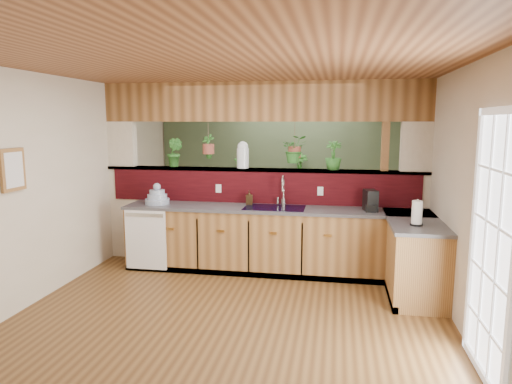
% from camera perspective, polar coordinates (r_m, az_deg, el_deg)
% --- Properties ---
extents(ground, '(4.60, 7.00, 0.01)m').
position_cam_1_polar(ground, '(5.53, -1.78, -12.96)').
color(ground, brown).
rests_on(ground, ground).
extents(ceiling, '(4.60, 7.00, 0.01)m').
position_cam_1_polar(ceiling, '(5.17, -1.93, 14.90)').
color(ceiling, brown).
rests_on(ceiling, ground).
extents(wall_back, '(4.60, 0.02, 2.60)m').
position_cam_1_polar(wall_back, '(8.62, 2.98, 3.79)').
color(wall_back, beige).
rests_on(wall_back, ground).
extents(wall_front, '(4.60, 0.02, 2.60)m').
position_cam_1_polar(wall_front, '(2.01, -23.70, -13.87)').
color(wall_front, beige).
rests_on(wall_front, ground).
extents(wall_left, '(0.02, 7.00, 2.60)m').
position_cam_1_polar(wall_left, '(6.10, -23.52, 1.00)').
color(wall_left, beige).
rests_on(wall_left, ground).
extents(wall_right, '(0.02, 7.00, 2.60)m').
position_cam_1_polar(wall_right, '(5.23, 23.64, -0.19)').
color(wall_right, beige).
rests_on(wall_right, ground).
extents(pass_through_partition, '(4.60, 0.21, 2.60)m').
position_cam_1_polar(pass_through_partition, '(6.51, 0.86, 1.21)').
color(pass_through_partition, beige).
rests_on(pass_through_partition, ground).
extents(pass_through_ledge, '(4.60, 0.21, 0.04)m').
position_cam_1_polar(pass_through_ledge, '(6.50, 0.61, 2.79)').
color(pass_through_ledge, brown).
rests_on(pass_through_ledge, ground).
extents(header_beam, '(4.60, 0.15, 0.55)m').
position_cam_1_polar(header_beam, '(6.47, 0.63, 11.23)').
color(header_beam, brown).
rests_on(header_beam, ground).
extents(sage_backwall, '(4.55, 0.02, 2.55)m').
position_cam_1_polar(sage_backwall, '(8.61, 2.96, 3.78)').
color(sage_backwall, '#485C3F').
rests_on(sage_backwall, ground).
extents(countertop, '(4.14, 1.52, 0.90)m').
position_cam_1_polar(countertop, '(6.11, 7.65, -6.48)').
color(countertop, brown).
rests_on(countertop, ground).
extents(dishwasher, '(0.58, 0.03, 0.82)m').
position_cam_1_polar(dishwasher, '(6.43, -13.63, -5.80)').
color(dishwasher, white).
rests_on(dishwasher, ground).
extents(navy_sink, '(0.82, 0.50, 0.18)m').
position_cam_1_polar(navy_sink, '(6.18, 2.32, -2.68)').
color(navy_sink, black).
rests_on(navy_sink, countertop).
extents(french_door, '(0.06, 1.02, 2.16)m').
position_cam_1_polar(french_door, '(4.04, 27.26, -6.52)').
color(french_door, white).
rests_on(french_door, ground).
extents(framed_print, '(0.04, 0.35, 0.45)m').
position_cam_1_polar(framed_print, '(5.41, -28.10, 2.46)').
color(framed_print, brown).
rests_on(framed_print, wall_left).
extents(faucet, '(0.19, 0.19, 0.43)m').
position_cam_1_polar(faucet, '(6.27, 3.39, 0.33)').
color(faucet, '#B7B7B2').
rests_on(faucet, countertop).
extents(dish_stack, '(0.34, 0.34, 0.30)m').
position_cam_1_polar(dish_stack, '(6.57, -12.24, -0.67)').
color(dish_stack, '#8F9FB9').
rests_on(dish_stack, countertop).
extents(soap_dispenser, '(0.10, 0.11, 0.20)m').
position_cam_1_polar(soap_dispenser, '(6.37, -0.84, -0.69)').
color(soap_dispenser, '#342412').
rests_on(soap_dispenser, countertop).
extents(coffee_maker, '(0.15, 0.25, 0.27)m').
position_cam_1_polar(coffee_maker, '(6.09, 14.12, -1.15)').
color(coffee_maker, black).
rests_on(coffee_maker, countertop).
extents(paper_towel, '(0.14, 0.14, 0.30)m').
position_cam_1_polar(paper_towel, '(5.40, 19.47, -2.54)').
color(paper_towel, black).
rests_on(paper_towel, countertop).
extents(glass_jar, '(0.17, 0.17, 0.38)m').
position_cam_1_polar(glass_jar, '(6.53, -1.66, 4.67)').
color(glass_jar, silver).
rests_on(glass_jar, pass_through_ledge).
extents(ledge_plant_left, '(0.28, 0.24, 0.43)m').
position_cam_1_polar(ledge_plant_left, '(6.81, -10.11, 4.90)').
color(ledge_plant_left, '#286422').
rests_on(ledge_plant_left, pass_through_ledge).
extents(ledge_plant_right, '(0.23, 0.23, 0.40)m').
position_cam_1_polar(ledge_plant_right, '(6.39, 9.65, 4.54)').
color(ledge_plant_right, '#286422').
rests_on(ledge_plant_right, pass_through_ledge).
extents(hanging_plant_a, '(0.22, 0.18, 0.47)m').
position_cam_1_polar(hanging_plant_a, '(6.64, -5.98, 6.66)').
color(hanging_plant_a, brown).
rests_on(hanging_plant_a, header_beam).
extents(hanging_plant_b, '(0.40, 0.36, 0.50)m').
position_cam_1_polar(hanging_plant_b, '(6.41, 4.85, 6.83)').
color(hanging_plant_b, brown).
rests_on(hanging_plant_b, header_beam).
extents(shelving_console, '(1.45, 0.68, 0.94)m').
position_cam_1_polar(shelving_console, '(8.50, 1.84, -1.72)').
color(shelving_console, black).
rests_on(shelving_console, ground).
extents(shelf_plant_a, '(0.28, 0.23, 0.45)m').
position_cam_1_polar(shelf_plant_a, '(8.51, -1.99, 3.01)').
color(shelf_plant_a, '#286422').
rests_on(shelf_plant_a, shelving_console).
extents(shelf_plant_b, '(0.36, 0.36, 0.51)m').
position_cam_1_polar(shelf_plant_b, '(8.34, 5.50, 3.07)').
color(shelf_plant_b, '#286422').
rests_on(shelf_plant_b, shelving_console).
extents(floor_plant, '(0.91, 0.85, 0.81)m').
position_cam_1_polar(floor_plant, '(7.35, 7.86, -4.21)').
color(floor_plant, '#286422').
rests_on(floor_plant, ground).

